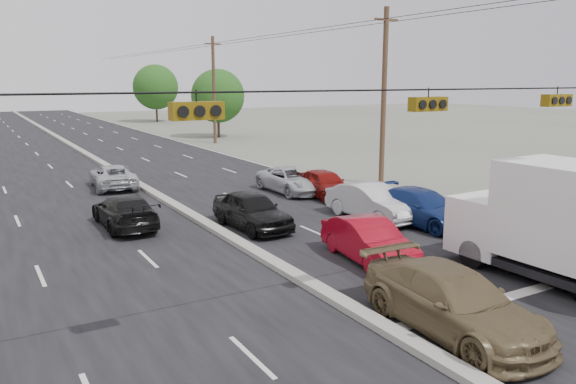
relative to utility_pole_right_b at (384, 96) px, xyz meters
name	(u,v)px	position (x,y,z in m)	size (l,w,h in m)	color
ground	(373,325)	(-12.50, -15.00, -5.11)	(200.00, 200.00, 0.00)	#606356
road_surface	(106,167)	(-12.50, 15.00, -5.11)	(20.00, 160.00, 0.02)	black
center_median	(106,165)	(-12.50, 15.00, -5.01)	(0.50, 160.00, 0.20)	gray
utility_pole_right_b	(384,96)	(0.00, 0.00, 0.00)	(1.60, 0.30, 10.00)	#422D1E
utility_pole_right_c	(214,89)	(0.00, 25.00, 0.00)	(1.60, 0.30, 10.00)	#422D1E
traffic_signals	(425,102)	(-11.10, -15.00, 0.39)	(25.00, 0.30, 0.54)	black
tree_right_mid	(218,96)	(2.50, 30.00, -0.77)	(5.60, 5.60, 7.14)	#382619
tree_right_far	(156,87)	(3.50, 55.00, -0.15)	(6.40, 6.40, 8.16)	#382619
box_truck	(570,224)	(-5.80, -15.66, -3.23)	(2.75, 7.28, 3.65)	black
tan_sedan	(453,302)	(-11.10, -16.27, -4.34)	(2.15, 5.29, 1.53)	brown
red_sedan	(369,241)	(-9.50, -10.96, -4.39)	(1.51, 4.33, 1.43)	maroon
black_suv	(558,253)	(-5.50, -15.19, -4.30)	(2.68, 5.80, 1.61)	black
queue_car_a	(252,210)	(-11.01, -5.18, -4.34)	(1.81, 4.49, 1.53)	black
queue_car_b	(372,202)	(-5.80, -6.42, -4.34)	(1.63, 4.68, 1.54)	#B9BABB
queue_car_c	(292,180)	(-5.80, 0.46, -4.43)	(2.23, 4.85, 1.35)	#B5B9BD
queue_car_d	(422,208)	(-4.59, -8.25, -4.36)	(2.09, 5.15, 1.49)	navy
queue_car_e	(325,184)	(-5.00, -1.53, -4.38)	(1.71, 4.26, 1.45)	maroon
oncoming_near	(125,211)	(-15.49, -2.37, -4.42)	(1.93, 4.76, 1.38)	black
oncoming_far	(113,177)	(-13.90, 6.61, -4.45)	(2.19, 4.76, 1.32)	#AFB2B7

